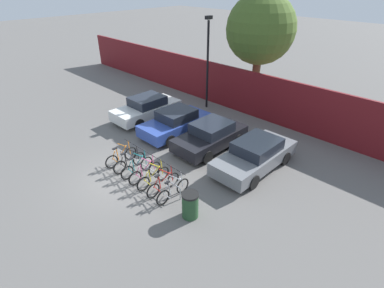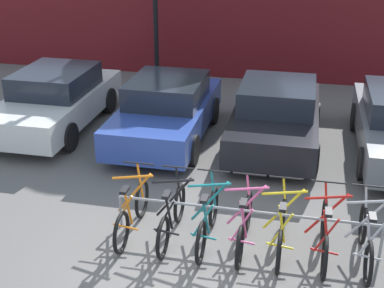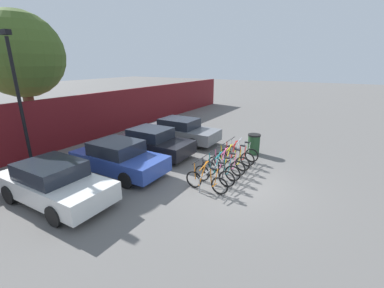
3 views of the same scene
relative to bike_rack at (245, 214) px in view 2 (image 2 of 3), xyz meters
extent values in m
plane|color=#605E5B|center=(-0.77, -0.68, -0.49)|extent=(120.00, 120.00, 0.00)
cube|color=maroon|center=(-0.77, 8.82, 0.88)|extent=(36.00, 0.16, 2.75)
cylinder|color=gray|center=(0.00, 0.00, 0.06)|extent=(4.11, 0.04, 0.04)
cylinder|color=gray|center=(-2.05, 0.00, -0.22)|extent=(0.04, 0.04, 0.55)
cylinder|color=gray|center=(2.05, 0.00, -0.22)|extent=(0.04, 0.04, 0.55)
torus|color=black|center=(-1.80, -0.68, -0.16)|extent=(0.06, 0.66, 0.66)
torus|color=black|center=(-1.80, 0.38, -0.16)|extent=(0.06, 0.66, 0.66)
cylinder|color=orange|center=(-1.80, 0.01, 0.16)|extent=(0.60, 0.04, 0.76)
cylinder|color=orange|center=(-1.80, -0.04, 0.47)|extent=(0.68, 0.04, 0.16)
cylinder|color=orange|center=(-1.80, -0.33, 0.10)|extent=(0.14, 0.04, 0.63)
cylinder|color=orange|center=(-1.80, -0.53, 0.12)|extent=(0.32, 0.03, 0.58)
cylinder|color=orange|center=(-1.80, -0.48, -0.19)|extent=(0.40, 0.03, 0.08)
cylinder|color=orange|center=(-1.80, 0.33, 0.18)|extent=(0.12, 0.04, 0.69)
cylinder|color=black|center=(-1.80, 0.29, 0.55)|extent=(0.52, 0.03, 0.03)
cube|color=black|center=(-1.80, -0.42, 0.44)|extent=(0.10, 0.22, 0.05)
torus|color=black|center=(-1.15, -0.68, -0.16)|extent=(0.06, 0.66, 0.66)
torus|color=black|center=(-1.15, 0.38, -0.16)|extent=(0.06, 0.66, 0.66)
cylinder|color=black|center=(-1.15, 0.01, 0.16)|extent=(0.60, 0.04, 0.76)
cylinder|color=black|center=(-1.15, -0.04, 0.47)|extent=(0.68, 0.04, 0.16)
cylinder|color=black|center=(-1.15, -0.33, 0.10)|extent=(0.14, 0.04, 0.63)
cylinder|color=black|center=(-1.15, -0.53, 0.12)|extent=(0.32, 0.03, 0.58)
cylinder|color=black|center=(-1.15, -0.48, -0.19)|extent=(0.40, 0.03, 0.08)
cylinder|color=black|center=(-1.15, 0.33, 0.18)|extent=(0.12, 0.04, 0.69)
cylinder|color=black|center=(-1.15, 0.29, 0.55)|extent=(0.52, 0.03, 0.03)
cube|color=black|center=(-1.15, -0.42, 0.44)|extent=(0.10, 0.22, 0.05)
torus|color=black|center=(-0.57, -0.68, -0.16)|extent=(0.06, 0.66, 0.66)
torus|color=black|center=(-0.57, 0.38, -0.16)|extent=(0.06, 0.66, 0.66)
cylinder|color=#197A7F|center=(-0.57, 0.01, 0.16)|extent=(0.60, 0.04, 0.76)
cylinder|color=#197A7F|center=(-0.57, -0.04, 0.47)|extent=(0.68, 0.04, 0.16)
cylinder|color=#197A7F|center=(-0.57, -0.33, 0.10)|extent=(0.14, 0.04, 0.63)
cylinder|color=#197A7F|center=(-0.57, -0.53, 0.12)|extent=(0.32, 0.03, 0.58)
cylinder|color=#197A7F|center=(-0.57, -0.48, -0.19)|extent=(0.40, 0.03, 0.08)
cylinder|color=#197A7F|center=(-0.57, 0.33, 0.18)|extent=(0.12, 0.04, 0.69)
cylinder|color=black|center=(-0.57, 0.29, 0.55)|extent=(0.52, 0.03, 0.03)
cube|color=black|center=(-0.57, -0.42, 0.44)|extent=(0.10, 0.22, 0.05)
torus|color=black|center=(0.01, -0.68, -0.16)|extent=(0.06, 0.66, 0.66)
torus|color=black|center=(0.01, 0.38, -0.16)|extent=(0.06, 0.66, 0.66)
cylinder|color=#E55993|center=(0.01, 0.01, 0.16)|extent=(0.60, 0.04, 0.76)
cylinder|color=#E55993|center=(0.01, -0.04, 0.47)|extent=(0.68, 0.04, 0.16)
cylinder|color=#E55993|center=(0.01, -0.33, 0.10)|extent=(0.14, 0.04, 0.63)
cylinder|color=#E55993|center=(0.01, -0.53, 0.12)|extent=(0.32, 0.03, 0.58)
cylinder|color=#E55993|center=(0.01, -0.48, -0.19)|extent=(0.40, 0.03, 0.08)
cylinder|color=#E55993|center=(0.01, 0.33, 0.18)|extent=(0.12, 0.04, 0.69)
cylinder|color=black|center=(0.01, 0.29, 0.55)|extent=(0.52, 0.03, 0.03)
cube|color=black|center=(0.01, -0.42, 0.44)|extent=(0.10, 0.22, 0.05)
torus|color=black|center=(0.57, -0.68, -0.16)|extent=(0.06, 0.66, 0.66)
torus|color=black|center=(0.57, 0.38, -0.16)|extent=(0.06, 0.66, 0.66)
cylinder|color=yellow|center=(0.57, 0.01, 0.16)|extent=(0.60, 0.04, 0.76)
cylinder|color=yellow|center=(0.57, -0.04, 0.47)|extent=(0.68, 0.04, 0.16)
cylinder|color=yellow|center=(0.57, -0.33, 0.10)|extent=(0.14, 0.04, 0.63)
cylinder|color=yellow|center=(0.57, -0.53, 0.12)|extent=(0.32, 0.03, 0.58)
cylinder|color=yellow|center=(0.57, -0.48, -0.19)|extent=(0.40, 0.03, 0.08)
cylinder|color=yellow|center=(0.57, 0.33, 0.18)|extent=(0.12, 0.04, 0.69)
cylinder|color=black|center=(0.57, 0.29, 0.55)|extent=(0.52, 0.03, 0.03)
cube|color=black|center=(0.57, -0.42, 0.44)|extent=(0.10, 0.22, 0.05)
torus|color=black|center=(1.21, -0.68, -0.16)|extent=(0.06, 0.66, 0.66)
torus|color=black|center=(1.21, 0.38, -0.16)|extent=(0.06, 0.66, 0.66)
cylinder|color=red|center=(1.21, 0.01, 0.16)|extent=(0.60, 0.04, 0.76)
cylinder|color=red|center=(1.21, -0.04, 0.47)|extent=(0.68, 0.04, 0.16)
cylinder|color=red|center=(1.21, -0.33, 0.10)|extent=(0.14, 0.04, 0.63)
cylinder|color=red|center=(1.21, -0.53, 0.12)|extent=(0.32, 0.03, 0.58)
cylinder|color=red|center=(1.21, -0.48, -0.19)|extent=(0.40, 0.03, 0.08)
cylinder|color=red|center=(1.21, 0.33, 0.18)|extent=(0.12, 0.04, 0.69)
cylinder|color=black|center=(1.21, 0.29, 0.55)|extent=(0.52, 0.03, 0.03)
cube|color=black|center=(1.21, -0.42, 0.44)|extent=(0.10, 0.22, 0.05)
torus|color=black|center=(1.80, -0.68, -0.16)|extent=(0.06, 0.66, 0.66)
torus|color=black|center=(1.80, 0.38, -0.16)|extent=(0.06, 0.66, 0.66)
cylinder|color=#B7B7BC|center=(1.80, 0.01, 0.16)|extent=(0.60, 0.04, 0.76)
cylinder|color=#B7B7BC|center=(1.80, -0.04, 0.47)|extent=(0.68, 0.04, 0.16)
cylinder|color=#B7B7BC|center=(1.80, -0.33, 0.10)|extent=(0.14, 0.04, 0.63)
cylinder|color=#B7B7BC|center=(1.80, -0.53, 0.12)|extent=(0.32, 0.03, 0.58)
cylinder|color=#B7B7BC|center=(1.80, -0.48, -0.19)|extent=(0.40, 0.03, 0.08)
cylinder|color=#B7B7BC|center=(1.80, 0.33, 0.18)|extent=(0.12, 0.04, 0.69)
cylinder|color=black|center=(1.80, 0.29, 0.55)|extent=(0.52, 0.03, 0.03)
cube|color=black|center=(1.80, -0.42, 0.44)|extent=(0.10, 0.22, 0.05)
cube|color=silver|center=(-5.01, 3.84, 0.07)|extent=(1.80, 4.22, 0.62)
cube|color=#1E232D|center=(-5.01, 3.95, 0.64)|extent=(1.58, 1.94, 0.52)
cylinder|color=black|center=(-5.87, 5.07, -0.17)|extent=(0.20, 0.64, 0.64)
cylinder|color=black|center=(-4.16, 5.07, -0.17)|extent=(0.20, 0.64, 0.64)
cylinder|color=black|center=(-4.16, 2.62, -0.17)|extent=(0.20, 0.64, 0.64)
cube|color=#2D479E|center=(-2.26, 3.71, 0.07)|extent=(1.80, 4.08, 0.62)
cube|color=#1E232D|center=(-2.26, 3.81, 0.64)|extent=(1.58, 1.88, 0.52)
cylinder|color=black|center=(-3.11, 4.90, -0.17)|extent=(0.20, 0.64, 0.64)
cylinder|color=black|center=(-1.40, 4.90, -0.17)|extent=(0.20, 0.64, 0.64)
cylinder|color=black|center=(-3.11, 2.53, -0.17)|extent=(0.20, 0.64, 0.64)
cylinder|color=black|center=(-1.40, 2.53, -0.17)|extent=(0.20, 0.64, 0.64)
cube|color=black|center=(0.17, 3.88, 0.07)|extent=(1.80, 4.03, 0.62)
cube|color=#1E232D|center=(0.17, 3.98, 0.64)|extent=(1.58, 1.86, 0.52)
cylinder|color=black|center=(-0.68, 5.05, -0.17)|extent=(0.20, 0.64, 0.64)
cylinder|color=black|center=(1.03, 5.05, -0.17)|extent=(0.20, 0.64, 0.64)
cylinder|color=black|center=(-0.68, 2.71, -0.17)|extent=(0.20, 0.64, 0.64)
cylinder|color=black|center=(1.03, 2.71, -0.17)|extent=(0.20, 0.64, 0.64)
cylinder|color=black|center=(1.98, 5.21, -0.17)|extent=(0.20, 0.64, 0.64)
cylinder|color=black|center=(1.98, 2.62, -0.17)|extent=(0.20, 0.64, 0.64)
cylinder|color=brown|center=(-1.83, 10.62, 1.13)|extent=(0.52, 0.52, 3.25)
camera|label=1|loc=(8.91, -6.27, 7.30)|focal=28.00mm
camera|label=2|loc=(0.72, -7.15, 4.36)|focal=50.00mm
camera|label=3|loc=(-9.36, -3.96, 3.98)|focal=24.00mm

